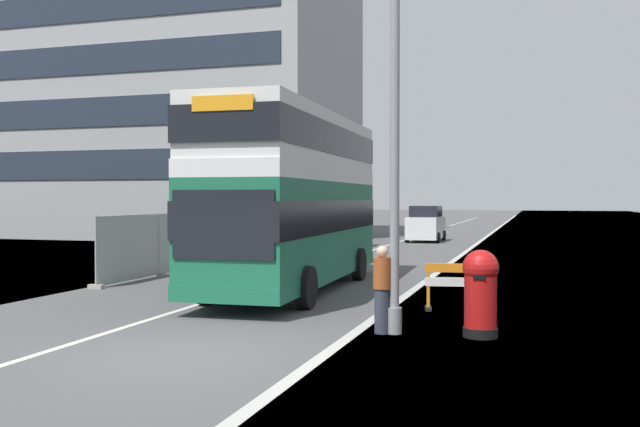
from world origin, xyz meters
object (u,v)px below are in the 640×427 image
car_oncoming_near (345,228)px  double_decker_bus (294,197)px  car_receding_mid (426,225)px  pedestrian_at_kerb (382,289)px  roadworks_barrier (457,282)px  lamppost_foreground (395,118)px  red_pillar_postbox (481,289)px

car_oncoming_near → double_decker_bus: bearing=-79.5°
double_decker_bus → car_receding_mid: 23.10m
double_decker_bus → car_oncoming_near: bearing=100.5°
double_decker_bus → pedestrian_at_kerb: size_ratio=6.20×
roadworks_barrier → car_oncoming_near: (-7.76, 18.71, 0.35)m
lamppost_foreground → pedestrian_at_kerb: size_ratio=5.17×
car_oncoming_near → pedestrian_at_kerb: bearing=-73.0°
lamppost_foreground → car_receding_mid: size_ratio=2.11×
car_oncoming_near → car_receding_mid: size_ratio=1.12×
red_pillar_postbox → roadworks_barrier: red_pillar_postbox is taller
lamppost_foreground → pedestrian_at_kerb: 3.23m
double_decker_bus → red_pillar_postbox: double_decker_bus is taller
double_decker_bus → car_oncoming_near: (-3.04, 16.45, -1.59)m
lamppost_foreground → car_receding_mid: (-3.79, 28.43, -3.06)m
roadworks_barrier → car_receding_mid: size_ratio=0.37×
roadworks_barrier → pedestrian_at_kerb: 3.34m
double_decker_bus → car_receding_mid: (0.10, 23.05, -1.59)m
double_decker_bus → lamppost_foreground: bearing=-54.1°
car_oncoming_near → pedestrian_at_kerb: car_oncoming_near is taller
pedestrian_at_kerb → car_receding_mid: bearing=97.1°
double_decker_bus → roadworks_barrier: 5.58m
pedestrian_at_kerb → car_oncoming_near: bearing=107.0°
pedestrian_at_kerb → roadworks_barrier: bearing=71.6°
roadworks_barrier → double_decker_bus: bearing=154.4°
double_decker_bus → pedestrian_at_kerb: bearing=-56.0°
double_decker_bus → pedestrian_at_kerb: 6.78m
roadworks_barrier → car_receding_mid: 25.73m
roadworks_barrier → pedestrian_at_kerb: bearing=-108.4°
roadworks_barrier → pedestrian_at_kerb: pedestrian_at_kerb is taller
car_oncoming_near → car_receding_mid: (3.14, 6.59, -0.00)m
red_pillar_postbox → car_receding_mid: bearing=100.8°
roadworks_barrier → car_receding_mid: car_receding_mid is taller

